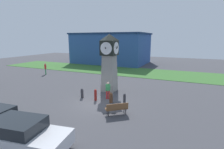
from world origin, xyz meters
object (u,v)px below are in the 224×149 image
object	(u,v)px
bollard_near_tower	(124,99)
bollard_far_row	(96,95)
pedestrian_near_bench	(108,89)
pedestrian_crossing_lot	(45,68)
bollard_end_row	(82,93)
clock_tower	(109,61)
bench	(117,108)
bollard_mid_row	(111,98)
car_by_building	(21,134)

from	to	relation	value
bollard_near_tower	bollard_far_row	world-z (taller)	bollard_near_tower
pedestrian_near_bench	pedestrian_crossing_lot	bearing A→B (deg)	155.41
bollard_far_row	bollard_end_row	world-z (taller)	bollard_far_row
bollard_far_row	pedestrian_near_bench	distance (m)	1.21
clock_tower	bench	world-z (taller)	clock_tower
clock_tower	bollard_mid_row	bearing A→B (deg)	-63.14
car_by_building	pedestrian_near_bench	size ratio (longest dim) A/B	3.06
bench	pedestrian_near_bench	size ratio (longest dim) A/B	1.00
car_by_building	pedestrian_crossing_lot	bearing A→B (deg)	131.04
bollard_mid_row	bench	distance (m)	2.44
bollard_far_row	bench	xyz separation A→B (m)	(2.84, -2.01, 0.01)
bollard_near_tower	bench	xyz separation A→B (m)	(0.10, -1.88, 0.01)
car_by_building	pedestrian_crossing_lot	world-z (taller)	pedestrian_crossing_lot
clock_tower	bench	xyz separation A→B (m)	(2.93, -5.14, -2.58)
clock_tower	bollard_mid_row	size ratio (longest dim) A/B	6.40
bollard_mid_row	pedestrian_near_bench	xyz separation A→B (m)	(-0.65, 0.77, 0.44)
bollard_far_row	pedestrian_crossing_lot	distance (m)	14.23
bench	bollard_mid_row	bearing A→B (deg)	123.84
car_by_building	bollard_near_tower	bearing A→B (deg)	70.35
car_by_building	bench	bearing A→B (deg)	63.64
clock_tower	pedestrian_crossing_lot	distance (m)	13.09
bollard_near_tower	bollard_end_row	distance (m)	4.22
pedestrian_near_bench	car_by_building	bearing A→B (deg)	-95.07
car_by_building	pedestrian_crossing_lot	size ratio (longest dim) A/B	2.78
bollard_mid_row	car_by_building	xyz separation A→B (m)	(-1.39, -7.57, 0.34)
clock_tower	pedestrian_crossing_lot	world-z (taller)	clock_tower
bench	pedestrian_crossing_lot	distance (m)	17.69
pedestrian_crossing_lot	clock_tower	bearing A→B (deg)	-16.84
bollard_mid_row	bench	size ratio (longest dim) A/B	0.57
bench	bollard_end_row	bearing A→B (deg)	153.94
bollard_mid_row	bollard_near_tower	bearing A→B (deg)	-6.60
bollard_far_row	bollard_end_row	bearing A→B (deg)	175.99
bollard_end_row	car_by_building	bearing A→B (deg)	-78.44
bollard_far_row	car_by_building	size ratio (longest dim) A/B	0.21
bollard_end_row	car_by_building	xyz separation A→B (m)	(1.56, -7.65, 0.35)
clock_tower	bollard_end_row	bearing A→B (deg)	-114.47
bollard_end_row	pedestrian_near_bench	xyz separation A→B (m)	(2.30, 0.69, 0.45)
clock_tower	pedestrian_near_bench	xyz separation A→B (m)	(0.93, -2.34, -2.21)
bollard_near_tower	bollard_mid_row	distance (m)	1.27
car_by_building	pedestrian_near_bench	xyz separation A→B (m)	(0.74, 8.34, 0.10)
bollard_far_row	bench	bearing A→B (deg)	-35.19
bollard_near_tower	pedestrian_crossing_lot	xyz separation A→B (m)	(-15.20, 7.00, 0.48)
clock_tower	bench	distance (m)	6.45
bollard_near_tower	pedestrian_crossing_lot	distance (m)	16.74
clock_tower	bollard_near_tower	world-z (taller)	clock_tower
bollard_mid_row	bench	xyz separation A→B (m)	(1.36, -2.03, 0.07)
clock_tower	pedestrian_crossing_lot	xyz separation A→B (m)	(-12.36, 3.74, -2.11)
bollard_end_row	bollard_far_row	bearing A→B (deg)	-4.01
bollard_near_tower	pedestrian_near_bench	distance (m)	2.15
clock_tower	bollard_far_row	world-z (taller)	clock_tower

